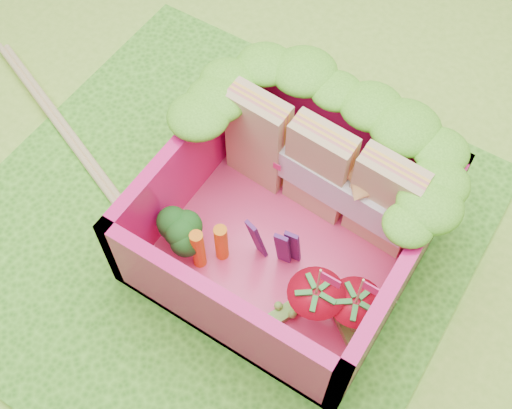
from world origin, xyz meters
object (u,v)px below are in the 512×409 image
object	(u,v)px
bento_box	(288,219)
chopsticks	(74,143)
strawberry_right	(353,312)
strawberry_left	(314,304)
broccoli	(178,228)
sandwich_stack	(320,170)

from	to	relation	value
bento_box	chopsticks	size ratio (longest dim) A/B	0.68
strawberry_right	chopsticks	bearing A→B (deg)	175.98
strawberry_left	strawberry_right	distance (m)	0.19
broccoli	sandwich_stack	bearing A→B (deg)	53.54
broccoli	strawberry_right	bearing A→B (deg)	5.42
strawberry_left	sandwich_stack	bearing A→B (deg)	118.24
sandwich_stack	chopsticks	distance (m)	1.50
sandwich_stack	broccoli	size ratio (longest dim) A/B	3.19
bento_box	sandwich_stack	world-z (taller)	sandwich_stack
sandwich_stack	strawberry_left	xyz separation A→B (m)	(0.32, -0.60, -0.15)
chopsticks	broccoli	bearing A→B (deg)	-13.27
strawberry_left	strawberry_right	xyz separation A→B (m)	(0.17, 0.06, -0.01)
strawberry_right	chopsticks	distance (m)	1.92
sandwich_stack	strawberry_right	world-z (taller)	sandwich_stack
broccoli	strawberry_left	distance (m)	0.78
bento_box	strawberry_left	bearing A→B (deg)	-42.02
bento_box	broccoli	world-z (taller)	bento_box
sandwich_stack	chopsticks	world-z (taller)	sandwich_stack
broccoli	chopsticks	distance (m)	1.00
sandwich_stack	broccoli	distance (m)	0.78
bento_box	broccoli	distance (m)	0.56
broccoli	strawberry_right	distance (m)	0.96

